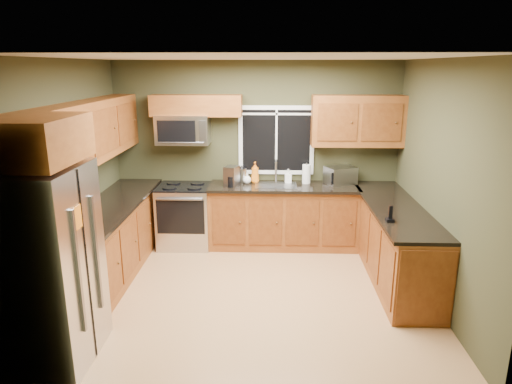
# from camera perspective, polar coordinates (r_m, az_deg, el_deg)

# --- Properties ---
(floor) EXTENTS (4.20, 4.20, 0.00)m
(floor) POSITION_cam_1_polar(r_m,az_deg,el_deg) (5.59, -0.66, -12.41)
(floor) COLOR #AE7C4C
(floor) RESTS_ON ground
(ceiling) EXTENTS (4.20, 4.20, 0.00)m
(ceiling) POSITION_cam_1_polar(r_m,az_deg,el_deg) (4.94, -0.76, 16.47)
(ceiling) COLOR white
(ceiling) RESTS_ON back_wall
(back_wall) EXTENTS (4.20, 0.00, 4.20)m
(back_wall) POSITION_cam_1_polar(r_m,az_deg,el_deg) (6.86, 0.02, 4.85)
(back_wall) COLOR #35361F
(back_wall) RESTS_ON ground
(front_wall) EXTENTS (4.20, 0.00, 4.20)m
(front_wall) POSITION_cam_1_polar(r_m,az_deg,el_deg) (3.39, -2.17, -6.44)
(front_wall) COLOR #35361F
(front_wall) RESTS_ON ground
(left_wall) EXTENTS (0.00, 3.60, 3.60)m
(left_wall) POSITION_cam_1_polar(r_m,az_deg,el_deg) (5.61, -22.68, 1.23)
(left_wall) COLOR #35361F
(left_wall) RESTS_ON ground
(right_wall) EXTENTS (0.00, 3.60, 3.60)m
(right_wall) POSITION_cam_1_polar(r_m,az_deg,el_deg) (5.42, 22.06, 0.84)
(right_wall) COLOR #35361F
(right_wall) RESTS_ON ground
(window) EXTENTS (1.12, 0.03, 1.02)m
(window) POSITION_cam_1_polar(r_m,az_deg,el_deg) (6.80, 2.56, 6.48)
(window) COLOR white
(window) RESTS_ON back_wall
(base_cabinets_left) EXTENTS (0.60, 2.65, 0.90)m
(base_cabinets_left) POSITION_cam_1_polar(r_m,az_deg,el_deg) (6.17, -17.48, -5.80)
(base_cabinets_left) COLOR brown
(base_cabinets_left) RESTS_ON ground
(countertop_left) EXTENTS (0.65, 2.65, 0.04)m
(countertop_left) POSITION_cam_1_polar(r_m,az_deg,el_deg) (6.02, -17.61, -1.63)
(countertop_left) COLOR black
(countertop_left) RESTS_ON base_cabinets_left
(base_cabinets_back) EXTENTS (2.17, 0.60, 0.90)m
(base_cabinets_back) POSITION_cam_1_polar(r_m,az_deg,el_deg) (6.79, 3.43, -3.14)
(base_cabinets_back) COLOR brown
(base_cabinets_back) RESTS_ON ground
(countertop_back) EXTENTS (2.17, 0.65, 0.04)m
(countertop_back) POSITION_cam_1_polar(r_m,az_deg,el_deg) (6.63, 3.50, 0.65)
(countertop_back) COLOR black
(countertop_back) RESTS_ON base_cabinets_back
(base_cabinets_peninsula) EXTENTS (0.60, 2.52, 0.90)m
(base_cabinets_peninsula) POSITION_cam_1_polar(r_m,az_deg,el_deg) (6.09, 16.85, -6.03)
(base_cabinets_peninsula) COLOR brown
(base_cabinets_peninsula) RESTS_ON ground
(countertop_peninsula) EXTENTS (0.65, 2.50, 0.04)m
(countertop_peninsula) POSITION_cam_1_polar(r_m,az_deg,el_deg) (5.94, 16.95, -1.78)
(countertop_peninsula) COLOR black
(countertop_peninsula) RESTS_ON base_cabinets_peninsula
(upper_cabinets_left) EXTENTS (0.33, 2.65, 0.72)m
(upper_cabinets_left) POSITION_cam_1_polar(r_m,az_deg,el_deg) (5.88, -19.84, 7.20)
(upper_cabinets_left) COLOR brown
(upper_cabinets_left) RESTS_ON left_wall
(upper_cabinets_back_left) EXTENTS (1.30, 0.33, 0.30)m
(upper_cabinets_back_left) POSITION_cam_1_polar(r_m,az_deg,el_deg) (6.68, -7.47, 10.68)
(upper_cabinets_back_left) COLOR brown
(upper_cabinets_back_left) RESTS_ON back_wall
(upper_cabinets_back_right) EXTENTS (1.30, 0.33, 0.72)m
(upper_cabinets_back_right) POSITION_cam_1_polar(r_m,az_deg,el_deg) (6.72, 12.56, 8.67)
(upper_cabinets_back_right) COLOR brown
(upper_cabinets_back_right) RESTS_ON back_wall
(upper_cabinet_over_fridge) EXTENTS (0.72, 0.90, 0.38)m
(upper_cabinet_over_fridge) POSITION_cam_1_polar(r_m,az_deg,el_deg) (4.18, -26.39, 5.84)
(upper_cabinet_over_fridge) COLOR brown
(upper_cabinet_over_fridge) RESTS_ON left_wall
(refrigerator) EXTENTS (0.74, 0.90, 1.80)m
(refrigerator) POSITION_cam_1_polar(r_m,az_deg,el_deg) (4.48, -24.65, -8.52)
(refrigerator) COLOR #B7B7BC
(refrigerator) RESTS_ON ground
(range) EXTENTS (0.76, 0.69, 0.94)m
(range) POSITION_cam_1_polar(r_m,az_deg,el_deg) (6.88, -8.87, -2.90)
(range) COLOR #B7B7BC
(range) RESTS_ON ground
(microwave) EXTENTS (0.76, 0.41, 0.42)m
(microwave) POSITION_cam_1_polar(r_m,az_deg,el_deg) (6.72, -9.10, 7.73)
(microwave) COLOR #B7B7BC
(microwave) RESTS_ON back_wall
(sink) EXTENTS (0.60, 0.42, 0.36)m
(sink) POSITION_cam_1_polar(r_m,az_deg,el_deg) (6.64, 2.51, 0.96)
(sink) COLOR slate
(sink) RESTS_ON countertop_back
(toaster_oven) EXTENTS (0.50, 0.46, 0.26)m
(toaster_oven) POSITION_cam_1_polar(r_m,az_deg,el_deg) (6.79, 10.50, 2.06)
(toaster_oven) COLOR #B7B7BC
(toaster_oven) RESTS_ON countertop_back
(coffee_maker) EXTENTS (0.23, 0.27, 0.29)m
(coffee_maker) POSITION_cam_1_polar(r_m,az_deg,el_deg) (6.57, -3.06, 1.91)
(coffee_maker) COLOR slate
(coffee_maker) RESTS_ON countertop_back
(kettle) EXTENTS (0.19, 0.19, 0.26)m
(kettle) POSITION_cam_1_polar(r_m,az_deg,el_deg) (6.78, -1.79, 2.21)
(kettle) COLOR #B7B7BC
(kettle) RESTS_ON countertop_back
(paper_towel_roll) EXTENTS (0.13, 0.13, 0.31)m
(paper_towel_roll) POSITION_cam_1_polar(r_m,az_deg,el_deg) (6.75, 6.31, 2.25)
(paper_towel_roll) COLOR white
(paper_towel_roll) RESTS_ON countertop_back
(soap_bottle_a) EXTENTS (0.14, 0.14, 0.31)m
(soap_bottle_a) POSITION_cam_1_polar(r_m,az_deg,el_deg) (6.75, -0.12, 2.48)
(soap_bottle_a) COLOR orange
(soap_bottle_a) RESTS_ON countertop_back
(soap_bottle_b) EXTENTS (0.10, 0.10, 0.21)m
(soap_bottle_b) POSITION_cam_1_polar(r_m,az_deg,el_deg) (6.76, 4.04, 2.00)
(soap_bottle_b) COLOR white
(soap_bottle_b) RESTS_ON countertop_back
(soap_bottle_c) EXTENTS (0.16, 0.16, 0.16)m
(soap_bottle_c) POSITION_cam_1_polar(r_m,az_deg,el_deg) (6.72, -1.12, 1.73)
(soap_bottle_c) COLOR white
(soap_bottle_c) RESTS_ON countertop_back
(cordless_phone) EXTENTS (0.09, 0.09, 0.19)m
(cordless_phone) POSITION_cam_1_polar(r_m,az_deg,el_deg) (5.28, 16.41, -3.01)
(cordless_phone) COLOR black
(cordless_phone) RESTS_ON countertop_peninsula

